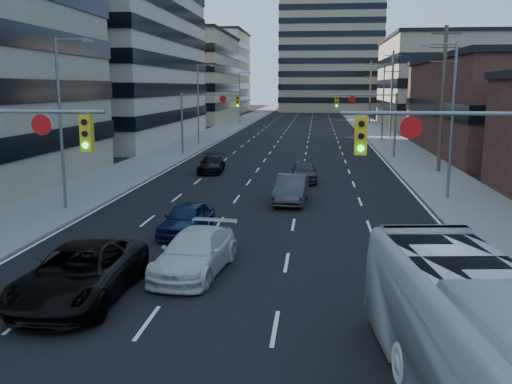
{
  "coord_description": "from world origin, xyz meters",
  "views": [
    {
      "loc": [
        2.84,
        -8.65,
        6.54
      ],
      "look_at": [
        0.35,
        14.66,
        2.2
      ],
      "focal_mm": 40.0,
      "sensor_mm": 36.0,
      "label": 1
    }
  ],
  "objects_px": {
    "white_van": "(195,253)",
    "sedan_blue": "(187,219)",
    "transit_bus": "(500,365)",
    "black_pickup": "(80,273)"
  },
  "relations": [
    {
      "from": "white_van",
      "to": "transit_bus",
      "type": "relative_size",
      "value": 0.46
    },
    {
      "from": "black_pickup",
      "to": "white_van",
      "type": "xyz_separation_m",
      "value": [
        3.01,
        2.9,
        -0.1
      ]
    },
    {
      "from": "black_pickup",
      "to": "sedan_blue",
      "type": "bearing_deg",
      "value": 79.72
    },
    {
      "from": "sedan_blue",
      "to": "transit_bus",
      "type": "bearing_deg",
      "value": -50.75
    },
    {
      "from": "white_van",
      "to": "transit_bus",
      "type": "distance_m",
      "value": 11.89
    },
    {
      "from": "white_van",
      "to": "transit_bus",
      "type": "xyz_separation_m",
      "value": [
        7.63,
        -9.09,
        0.81
      ]
    },
    {
      "from": "white_van",
      "to": "black_pickup",
      "type": "bearing_deg",
      "value": -129.14
    },
    {
      "from": "white_van",
      "to": "sedan_blue",
      "type": "height_order",
      "value": "white_van"
    },
    {
      "from": "white_van",
      "to": "sedan_blue",
      "type": "bearing_deg",
      "value": 112.96
    },
    {
      "from": "sedan_blue",
      "to": "white_van",
      "type": "bearing_deg",
      "value": -67.2
    }
  ]
}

